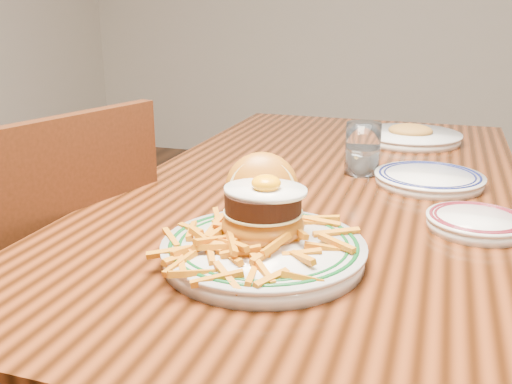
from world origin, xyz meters
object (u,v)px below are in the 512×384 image
(main_plate, at_px, (263,232))
(chair_left, at_px, (50,302))
(side_plate, at_px, (477,221))
(table, at_px, (323,220))

(main_plate, bearing_deg, chair_left, 146.35)
(main_plate, relative_size, side_plate, 1.94)
(table, relative_size, side_plate, 9.19)
(table, distance_m, chair_left, 0.64)
(table, distance_m, main_plate, 0.44)
(table, relative_size, main_plate, 4.75)
(side_plate, bearing_deg, table, 153.42)
(main_plate, xyz_separation_m, side_plate, (0.32, 0.23, -0.03))
(table, height_order, chair_left, chair_left)
(table, height_order, side_plate, side_plate)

